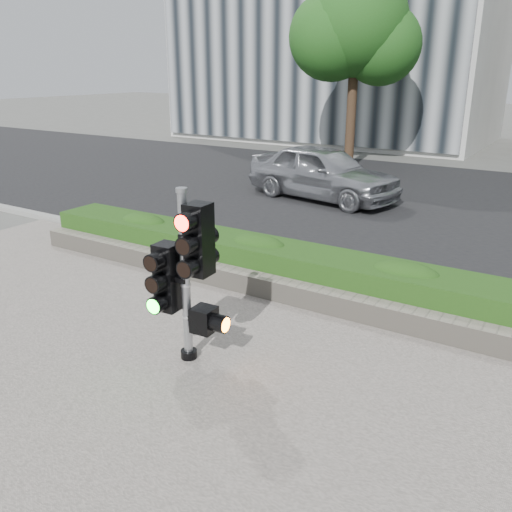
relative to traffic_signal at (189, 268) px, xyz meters
name	(u,v)px	position (x,y,z in m)	size (l,w,h in m)	color
ground	(234,354)	(0.40, 0.39, -1.30)	(120.00, 120.00, 0.00)	#51514C
sidewalk	(91,460)	(0.40, -2.11, -1.29)	(16.00, 11.00, 0.03)	#9E9389
road	(433,205)	(0.40, 10.39, -1.29)	(60.00, 13.00, 0.02)	black
curb	(331,278)	(0.40, 3.54, -1.24)	(60.00, 0.25, 0.12)	gray
stone_wall	(300,294)	(0.40, 2.29, -1.10)	(12.00, 0.32, 0.34)	gray
hedge	(318,272)	(0.40, 2.94, -0.93)	(12.00, 1.00, 0.68)	#3B7122
tree_left	(356,28)	(-4.12, 14.95, 3.74)	(4.61, 4.03, 7.34)	black
traffic_signal	(189,268)	(0.00, 0.00, 0.00)	(0.80, 0.60, 2.30)	black
car_silver	(323,172)	(-2.57, 9.33, -0.49)	(1.86, 4.63, 1.58)	#A1A2A8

